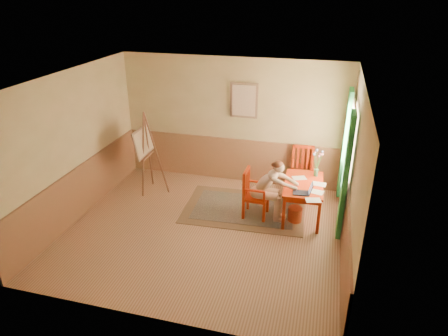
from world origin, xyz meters
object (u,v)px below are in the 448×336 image
(table, at_px, (303,188))
(easel, at_px, (145,145))
(chair_left, at_px, (254,194))
(chair_back, at_px, (302,171))
(figure, at_px, (269,187))
(laptop, at_px, (304,191))

(table, distance_m, easel, 3.40)
(table, xyz_separation_m, chair_left, (-0.92, -0.22, -0.14))
(chair_back, height_order, easel, easel)
(figure, xyz_separation_m, easel, (-2.74, 0.49, 0.39))
(chair_back, bearing_deg, figure, -112.69)
(figure, height_order, laptop, figure)
(chair_back, height_order, figure, figure)
(chair_left, bearing_deg, figure, -3.31)
(laptop, distance_m, easel, 3.48)
(table, relative_size, figure, 1.00)
(table, bearing_deg, laptop, -85.05)
(chair_left, xyz_separation_m, easel, (-2.45, 0.48, 0.58))
(chair_left, bearing_deg, easel, 168.98)
(chair_left, relative_size, figure, 0.79)
(figure, height_order, easel, easel)
(table, distance_m, chair_left, 0.96)
(chair_left, relative_size, chair_back, 0.94)
(table, relative_size, chair_back, 1.18)
(easel, bearing_deg, chair_left, -11.02)
(chair_left, xyz_separation_m, chair_back, (0.81, 1.22, 0.03))
(table, bearing_deg, easel, 175.71)
(chair_back, distance_m, figure, 1.35)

